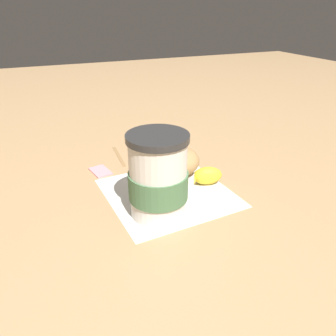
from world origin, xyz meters
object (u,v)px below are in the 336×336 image
object	(u,v)px
muffin	(175,167)
banana	(179,176)
sugar_packet	(100,171)
coffee_cup	(158,178)

from	to	relation	value
muffin	banana	distance (m)	0.04
banana	sugar_packet	world-z (taller)	banana
coffee_cup	muffin	xyz separation A→B (m)	(0.06, -0.05, -0.02)
muffin	banana	xyz separation A→B (m)	(0.01, -0.01, -0.03)
muffin	sugar_packet	xyz separation A→B (m)	(0.12, 0.11, -0.04)
coffee_cup	muffin	world-z (taller)	coffee_cup
coffee_cup	banana	size ratio (longest dim) A/B	0.90
coffee_cup	muffin	size ratio (longest dim) A/B	1.60
banana	sugar_packet	bearing A→B (deg)	48.20
muffin	sugar_packet	size ratio (longest dim) A/B	1.69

